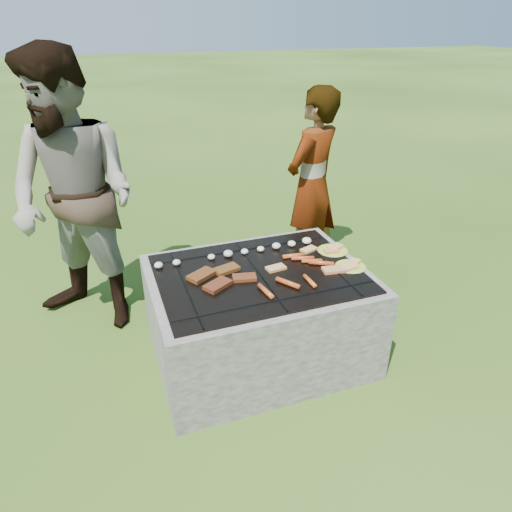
# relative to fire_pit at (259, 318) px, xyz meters

# --- Properties ---
(lawn) EXTENTS (60.00, 60.00, 0.00)m
(lawn) POSITION_rel_fire_pit_xyz_m (0.00, 0.00, -0.28)
(lawn) COLOR #244310
(lawn) RESTS_ON ground
(fire_pit) EXTENTS (1.30, 1.00, 0.62)m
(fire_pit) POSITION_rel_fire_pit_xyz_m (0.00, 0.00, 0.00)
(fire_pit) COLOR #9D958B
(fire_pit) RESTS_ON ground
(mushrooms) EXTENTS (1.06, 0.06, 0.04)m
(mushrooms) POSITION_rel_fire_pit_xyz_m (0.02, 0.26, 0.35)
(mushrooms) COLOR beige
(mushrooms) RESTS_ON fire_pit
(pork_slabs) EXTENTS (0.40, 0.30, 0.02)m
(pork_slabs) POSITION_rel_fire_pit_xyz_m (-0.24, 0.01, 0.34)
(pork_slabs) COLOR #91481A
(pork_slabs) RESTS_ON fire_pit
(sausages) EXTENTS (0.54, 0.44, 0.03)m
(sausages) POSITION_rel_fire_pit_xyz_m (0.23, -0.08, 0.34)
(sausages) COLOR orange
(sausages) RESTS_ON fire_pit
(bread_on_grate) EXTENTS (0.45, 0.40, 0.02)m
(bread_on_grate) POSITION_rel_fire_pit_xyz_m (0.33, -0.02, 0.34)
(bread_on_grate) COLOR tan
(bread_on_grate) RESTS_ON fire_pit
(plate_far) EXTENTS (0.26, 0.26, 0.03)m
(plate_far) POSITION_rel_fire_pit_xyz_m (0.56, 0.11, 0.33)
(plate_far) COLOR yellow
(plate_far) RESTS_ON fire_pit
(plate_near) EXTENTS (0.22, 0.22, 0.03)m
(plate_near) POSITION_rel_fire_pit_xyz_m (0.56, -0.12, 0.33)
(plate_near) COLOR #FFEE3C
(plate_near) RESTS_ON fire_pit
(cook) EXTENTS (0.67, 0.61, 1.54)m
(cook) POSITION_rel_fire_pit_xyz_m (0.80, 0.93, 0.49)
(cook) COLOR #9F9185
(cook) RESTS_ON ground
(bystander) EXTENTS (1.15, 1.13, 1.87)m
(bystander) POSITION_rel_fire_pit_xyz_m (-0.98, 0.78, 0.65)
(bystander) COLOR gray
(bystander) RESTS_ON ground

